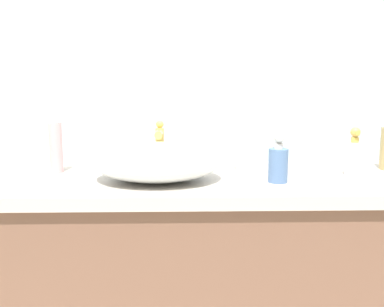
{
  "coord_description": "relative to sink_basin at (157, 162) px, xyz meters",
  "views": [
    {
      "loc": [
        -0.09,
        -1.07,
        1.21
      ],
      "look_at": [
        -0.06,
        0.4,
        0.95
      ],
      "focal_mm": 42.43,
      "sensor_mm": 36.0,
      "label": 1
    }
  ],
  "objects": [
    {
      "name": "lotion_bottle",
      "position": [
        -0.36,
        0.13,
        0.03
      ],
      "size": [
        0.05,
        0.05,
        0.19
      ],
      "color": "#DEA0A7",
      "rests_on": "vanity_counter"
    },
    {
      "name": "bathroom_wall_rear",
      "position": [
        0.17,
        0.37,
        0.37
      ],
      "size": [
        6.0,
        0.06,
        2.6
      ],
      "primitive_type": "cube",
      "color": "silver",
      "rests_on": "ground"
    },
    {
      "name": "faucet",
      "position": [
        0.0,
        0.18,
        0.04
      ],
      "size": [
        0.03,
        0.13,
        0.17
      ],
      "color": "gold",
      "rests_on": "vanity_counter"
    },
    {
      "name": "candle_jar",
      "position": [
        0.28,
        0.02,
        -0.04
      ],
      "size": [
        0.05,
        0.05,
        0.04
      ],
      "primitive_type": "cylinder",
      "color": "silver",
      "rests_on": "vanity_counter"
    },
    {
      "name": "vanity_counter",
      "position": [
        0.23,
        0.06,
        -0.49
      ],
      "size": [
        1.4,
        0.54,
        0.87
      ],
      "color": "brown",
      "rests_on": "ground"
    },
    {
      "name": "soap_dispenser",
      "position": [
        0.65,
        0.05,
        0.01
      ],
      "size": [
        0.06,
        0.06,
        0.16
      ],
      "color": "silver",
      "rests_on": "vanity_counter"
    },
    {
      "name": "sink_basin",
      "position": [
        0.0,
        0.0,
        0.0
      ],
      "size": [
        0.41,
        0.33,
        0.12
      ],
      "primitive_type": "ellipsoid",
      "color": "silver",
      "rests_on": "vanity_counter"
    },
    {
      "name": "perfume_bottle",
      "position": [
        0.38,
        -0.04,
        0.01
      ],
      "size": [
        0.06,
        0.06,
        0.16
      ],
      "color": "#4F6FA1",
      "rests_on": "vanity_counter"
    }
  ]
}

